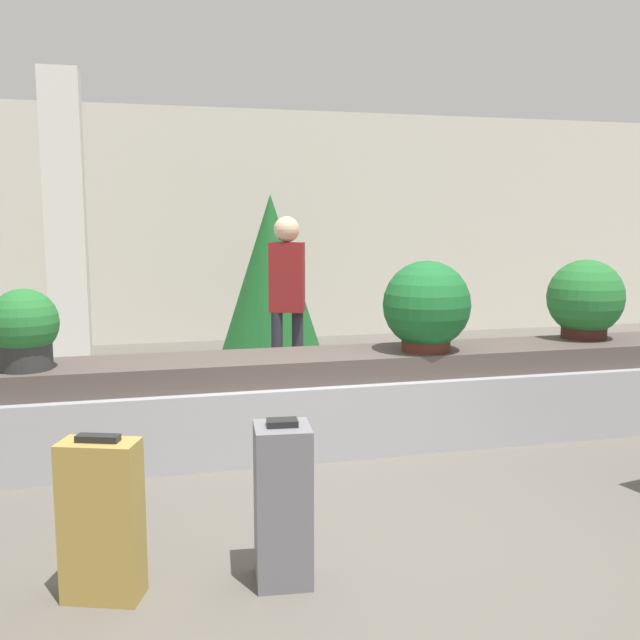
{
  "coord_description": "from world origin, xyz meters",
  "views": [
    {
      "loc": [
        -1.27,
        -3.65,
        1.69
      ],
      "look_at": [
        0.0,
        1.4,
        0.96
      ],
      "focal_mm": 40.0,
      "sensor_mm": 36.0,
      "label": 1
    }
  ],
  "objects_px": {
    "suitcase_3": "(283,504)",
    "potted_plant_1": "(585,300)",
    "suitcase_2": "(102,520)",
    "decorated_tree": "(271,273)",
    "pillar": "(66,229)",
    "potted_plant_2": "(427,307)",
    "potted_plant_0": "(24,329)",
    "traveler_0": "(287,290)"
  },
  "relations": [
    {
      "from": "suitcase_3",
      "to": "potted_plant_1",
      "type": "xyz_separation_m",
      "value": [
        2.97,
        2.06,
        0.65
      ]
    },
    {
      "from": "suitcase_2",
      "to": "potted_plant_1",
      "type": "height_order",
      "value": "potted_plant_1"
    },
    {
      "from": "suitcase_2",
      "to": "decorated_tree",
      "type": "distance_m",
      "value": 5.27
    },
    {
      "from": "pillar",
      "to": "potted_plant_2",
      "type": "relative_size",
      "value": 4.68
    },
    {
      "from": "suitcase_2",
      "to": "decorated_tree",
      "type": "height_order",
      "value": "decorated_tree"
    },
    {
      "from": "pillar",
      "to": "suitcase_2",
      "type": "height_order",
      "value": "pillar"
    },
    {
      "from": "suitcase_3",
      "to": "pillar",
      "type": "bearing_deg",
      "value": 111.28
    },
    {
      "from": "decorated_tree",
      "to": "suitcase_2",
      "type": "bearing_deg",
      "value": -108.55
    },
    {
      "from": "suitcase_3",
      "to": "potted_plant_0",
      "type": "distance_m",
      "value": 2.38
    },
    {
      "from": "suitcase_2",
      "to": "potted_plant_2",
      "type": "relative_size",
      "value": 1.11
    },
    {
      "from": "potted_plant_1",
      "to": "potted_plant_2",
      "type": "distance_m",
      "value": 1.52
    },
    {
      "from": "potted_plant_2",
      "to": "traveler_0",
      "type": "relative_size",
      "value": 0.4
    },
    {
      "from": "pillar",
      "to": "traveler_0",
      "type": "relative_size",
      "value": 1.86
    },
    {
      "from": "suitcase_2",
      "to": "suitcase_3",
      "type": "relative_size",
      "value": 0.97
    },
    {
      "from": "potted_plant_0",
      "to": "pillar",
      "type": "bearing_deg",
      "value": 89.64
    },
    {
      "from": "potted_plant_1",
      "to": "potted_plant_2",
      "type": "height_order",
      "value": "potted_plant_2"
    },
    {
      "from": "potted_plant_0",
      "to": "decorated_tree",
      "type": "distance_m",
      "value": 3.84
    },
    {
      "from": "pillar",
      "to": "traveler_0",
      "type": "bearing_deg",
      "value": -32.4
    },
    {
      "from": "potted_plant_1",
      "to": "traveler_0",
      "type": "bearing_deg",
      "value": 148.36
    },
    {
      "from": "pillar",
      "to": "suitcase_2",
      "type": "xyz_separation_m",
      "value": [
        0.53,
        -4.71,
        -1.23
      ]
    },
    {
      "from": "potted_plant_1",
      "to": "decorated_tree",
      "type": "xyz_separation_m",
      "value": [
        -2.13,
        2.93,
        0.05
      ]
    },
    {
      "from": "potted_plant_2",
      "to": "suitcase_2",
      "type": "bearing_deg",
      "value": -141.76
    },
    {
      "from": "pillar",
      "to": "potted_plant_0",
      "type": "distance_m",
      "value": 2.97
    },
    {
      "from": "pillar",
      "to": "suitcase_3",
      "type": "xyz_separation_m",
      "value": [
        1.35,
        -4.76,
        -1.22
      ]
    },
    {
      "from": "suitcase_3",
      "to": "potted_plant_1",
      "type": "height_order",
      "value": "potted_plant_1"
    },
    {
      "from": "suitcase_3",
      "to": "potted_plant_0",
      "type": "height_order",
      "value": "potted_plant_0"
    },
    {
      "from": "potted_plant_0",
      "to": "potted_plant_2",
      "type": "distance_m",
      "value": 2.83
    },
    {
      "from": "potted_plant_1",
      "to": "decorated_tree",
      "type": "height_order",
      "value": "decorated_tree"
    },
    {
      "from": "traveler_0",
      "to": "decorated_tree",
      "type": "height_order",
      "value": "decorated_tree"
    },
    {
      "from": "suitcase_2",
      "to": "potted_plant_0",
      "type": "xyz_separation_m",
      "value": [
        -0.55,
        1.81,
        0.61
      ]
    },
    {
      "from": "pillar",
      "to": "suitcase_3",
      "type": "bearing_deg",
      "value": -74.2
    },
    {
      "from": "traveler_0",
      "to": "decorated_tree",
      "type": "relative_size",
      "value": 0.87
    },
    {
      "from": "traveler_0",
      "to": "suitcase_3",
      "type": "bearing_deg",
      "value": -81.17
    },
    {
      "from": "traveler_0",
      "to": "decorated_tree",
      "type": "distance_m",
      "value": 1.55
    },
    {
      "from": "traveler_0",
      "to": "potted_plant_2",
      "type": "bearing_deg",
      "value": -44.39
    },
    {
      "from": "pillar",
      "to": "potted_plant_0",
      "type": "relative_size",
      "value": 5.94
    },
    {
      "from": "pillar",
      "to": "suitcase_2",
      "type": "bearing_deg",
      "value": -83.54
    },
    {
      "from": "suitcase_3",
      "to": "traveler_0",
      "type": "height_order",
      "value": "traveler_0"
    },
    {
      "from": "suitcase_2",
      "to": "suitcase_3",
      "type": "bearing_deg",
      "value": 16.65
    },
    {
      "from": "suitcase_2",
      "to": "pillar",
      "type": "bearing_deg",
      "value": 116.2
    },
    {
      "from": "suitcase_2",
      "to": "potted_plant_2",
      "type": "xyz_separation_m",
      "value": [
        2.28,
        1.8,
        0.67
      ]
    },
    {
      "from": "traveler_0",
      "to": "decorated_tree",
      "type": "bearing_deg",
      "value": 106.1
    }
  ]
}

